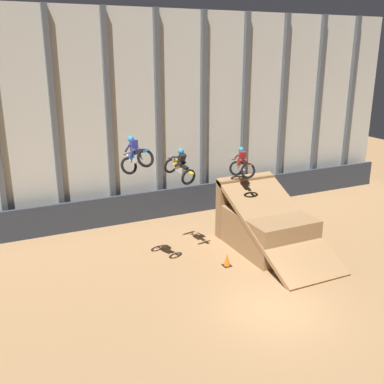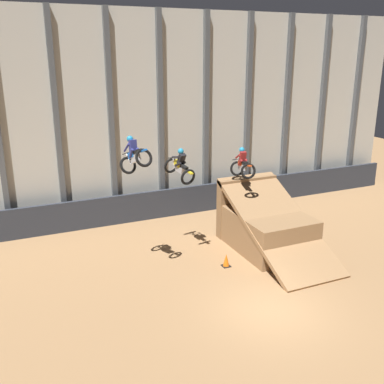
# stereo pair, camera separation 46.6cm
# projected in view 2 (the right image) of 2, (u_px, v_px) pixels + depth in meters

# --- Properties ---
(ground_plane) EXTENTS (60.00, 60.00, 0.00)m
(ground_plane) POSITION_uv_depth(u_px,v_px,m) (270.00, 310.00, 16.39)
(ground_plane) COLOR #9E754C
(arena_back_wall) EXTENTS (32.00, 0.40, 11.20)m
(arena_back_wall) POSITION_uv_depth(u_px,v_px,m) (159.00, 117.00, 24.74)
(arena_back_wall) COLOR beige
(arena_back_wall) RESTS_ON ground_plane
(lower_barrier) EXTENTS (31.36, 0.20, 1.61)m
(lower_barrier) POSITION_uv_depth(u_px,v_px,m) (166.00, 203.00, 25.48)
(lower_barrier) COLOR #2D333D
(lower_barrier) RESTS_ON ground_plane
(dirt_ramp) EXTENTS (3.16, 6.29, 3.17)m
(dirt_ramp) POSITION_uv_depth(u_px,v_px,m) (265.00, 225.00, 21.51)
(dirt_ramp) COLOR #966F48
(dirt_ramp) RESTS_ON ground_plane
(rider_bike_left_air) EXTENTS (1.08, 1.80, 1.66)m
(rider_bike_left_air) POSITION_uv_depth(u_px,v_px,m) (134.00, 156.00, 17.75)
(rider_bike_left_air) COLOR black
(rider_bike_center_air) EXTENTS (1.01, 1.87, 1.56)m
(rider_bike_center_air) POSITION_uv_depth(u_px,v_px,m) (180.00, 167.00, 19.90)
(rider_bike_center_air) COLOR black
(rider_bike_right_air) EXTENTS (0.95, 1.78, 1.55)m
(rider_bike_right_air) POSITION_uv_depth(u_px,v_px,m) (243.00, 165.00, 21.19)
(rider_bike_right_air) COLOR black
(traffic_cone_near_ramp) EXTENTS (0.36, 0.36, 0.58)m
(traffic_cone_near_ramp) POSITION_uv_depth(u_px,v_px,m) (226.00, 260.00, 19.67)
(traffic_cone_near_ramp) COLOR black
(traffic_cone_near_ramp) RESTS_ON ground_plane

